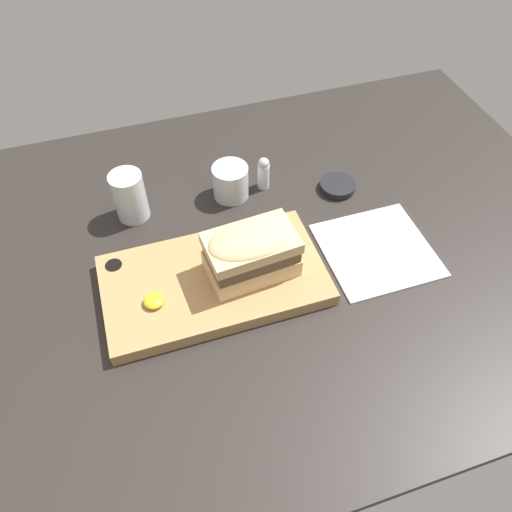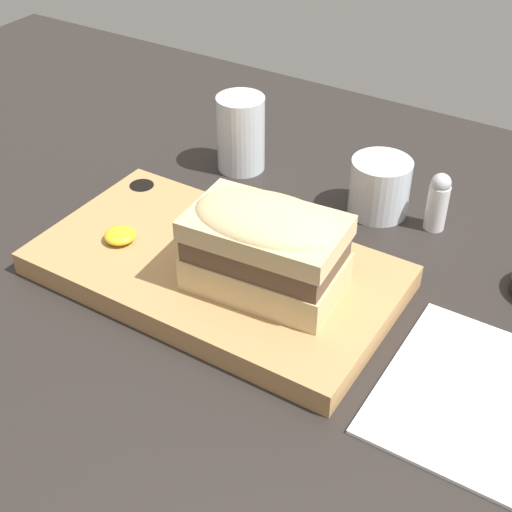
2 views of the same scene
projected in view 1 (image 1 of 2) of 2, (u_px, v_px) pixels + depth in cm
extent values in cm
cube|color=#282321|center=(197.00, 268.00, 91.52)|extent=(156.83, 92.28, 2.00)
cube|color=tan|center=(214.00, 280.00, 86.85)|extent=(38.16, 21.17, 2.64)
cylinder|color=black|center=(114.00, 267.00, 87.78)|extent=(2.96, 2.96, 1.32)
cube|color=#DBBC84|center=(251.00, 263.00, 85.35)|extent=(15.72, 10.28, 3.54)
cube|color=brown|center=(251.00, 252.00, 83.09)|extent=(15.09, 9.87, 2.36)
cube|color=#DBBC84|center=(251.00, 243.00, 81.37)|extent=(15.72, 10.28, 2.12)
ellipsoid|color=#DBBC84|center=(251.00, 239.00, 80.69)|extent=(15.40, 10.08, 3.19)
ellipsoid|color=gold|center=(154.00, 301.00, 81.64)|extent=(3.45, 3.45, 1.38)
cylinder|color=silver|center=(130.00, 196.00, 95.12)|extent=(6.29, 6.29, 10.05)
cylinder|color=silver|center=(132.00, 206.00, 97.09)|extent=(5.54, 5.54, 4.52)
cylinder|color=silver|center=(231.00, 182.00, 100.08)|extent=(7.25, 7.25, 6.96)
cylinder|color=black|center=(231.00, 183.00, 100.39)|extent=(6.53, 6.53, 5.74)
cube|color=white|center=(377.00, 250.00, 92.80)|extent=(19.62, 19.22, 0.40)
cylinder|color=white|center=(263.00, 176.00, 102.20)|extent=(2.47, 2.47, 5.67)
sphere|color=#B7B7BC|center=(264.00, 163.00, 99.69)|extent=(2.35, 2.35, 2.35)
cylinder|color=black|center=(337.00, 186.00, 103.23)|extent=(7.34, 7.34, 1.56)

